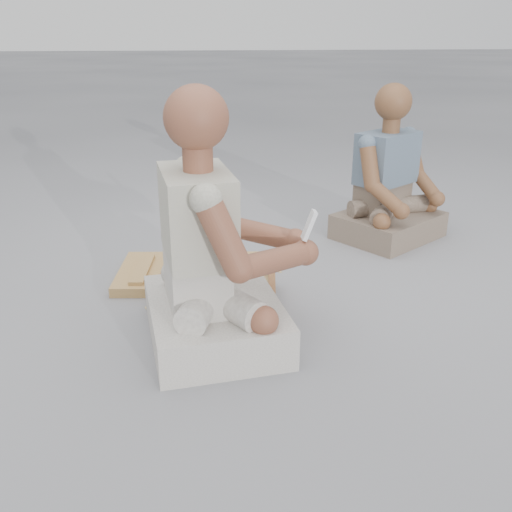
{
  "coord_description": "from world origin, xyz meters",
  "views": [
    {
      "loc": [
        -0.31,
        -1.92,
        1.11
      ],
      "look_at": [
        -0.09,
        0.08,
        0.3
      ],
      "focal_mm": 40.0,
      "sensor_mm": 36.0,
      "label": 1
    }
  ],
  "objects": [
    {
      "name": "wood_chip_5",
      "position": [
        -0.44,
        0.51,
        0.0
      ],
      "size": [
        0.02,
        0.02,
        0.0
      ],
      "primitive_type": "cube",
      "rotation": [
        0.0,
        0.0,
        0.4
      ],
      "color": "tan",
      "rests_on": "ground"
    },
    {
      "name": "wood_chip_2",
      "position": [
        0.08,
        0.6,
        0.0
      ],
      "size": [
        0.02,
        0.02,
        0.0
      ],
      "primitive_type": "cube",
      "rotation": [
        0.0,
        0.0,
        1.95
      ],
      "color": "tan",
      "rests_on": "ground"
    },
    {
      "name": "chisel_5",
      "position": [
        -0.26,
        0.19,
        0.08
      ],
      "size": [
        0.06,
        0.22,
        0.02
      ],
      "rotation": [
        0.0,
        0.0,
        -1.4
      ],
      "color": "silver",
      "rests_on": "tool_tray"
    },
    {
      "name": "chisel_3",
      "position": [
        -0.1,
        0.18,
        0.08
      ],
      "size": [
        0.08,
        0.22,
        0.02
      ],
      "rotation": [
        0.0,
        0.0,
        -1.26
      ],
      "color": "silver",
      "rests_on": "tool_tray"
    },
    {
      "name": "chisel_4",
      "position": [
        -0.2,
        0.27,
        0.09
      ],
      "size": [
        0.2,
        0.12,
        0.02
      ],
      "rotation": [
        0.0,
        0.0,
        0.47
      ],
      "color": "silver",
      "rests_on": "tool_tray"
    },
    {
      "name": "wood_chip_0",
      "position": [
        -0.13,
        0.22,
        0.0
      ],
      "size": [
        0.02,
        0.02,
        0.0
      ],
      "primitive_type": "cube",
      "rotation": [
        0.0,
        0.0,
        1.67
      ],
      "color": "tan",
      "rests_on": "ground"
    },
    {
      "name": "chisel_11",
      "position": [
        -0.06,
        0.21,
        0.09
      ],
      "size": [
        0.22,
        0.04,
        0.02
      ],
      "rotation": [
        0.0,
        0.0,
        0.09
      ],
      "color": "silver",
      "rests_on": "tool_tray"
    },
    {
      "name": "companion",
      "position": [
        0.76,
        1.04,
        0.28
      ],
      "size": [
        0.69,
        0.66,
        0.84
      ],
      "rotation": [
        0.0,
        0.0,
        3.76
      ],
      "color": "#816E5D",
      "rests_on": "ground"
    },
    {
      "name": "chisel_6",
      "position": [
        -0.05,
        0.33,
        0.07
      ],
      "size": [
        0.22,
        0.05,
        0.02
      ],
      "rotation": [
        0.0,
        0.0,
        -0.17
      ],
      "color": "silver",
      "rests_on": "tool_tray"
    },
    {
      "name": "wood_chip_3",
      "position": [
        -0.29,
        0.58,
        0.0
      ],
      "size": [
        0.02,
        0.02,
        0.0
      ],
      "primitive_type": "cube",
      "rotation": [
        0.0,
        0.0,
        2.18
      ],
      "color": "tan",
      "rests_on": "ground"
    },
    {
      "name": "chisel_8",
      "position": [
        -0.3,
        0.33,
        0.07
      ],
      "size": [
        0.12,
        0.2,
        0.02
      ],
      "rotation": [
        0.0,
        0.0,
        1.09
      ],
      "color": "silver",
      "rests_on": "tool_tray"
    },
    {
      "name": "mobile_phone",
      "position": [
        0.09,
        -0.01,
        0.45
      ],
      "size": [
        0.05,
        0.05,
        0.11
      ],
      "rotation": [
        -0.35,
        0.0,
        -1.57
      ],
      "color": "white",
      "rests_on": "craftsman"
    },
    {
      "name": "carved_panel",
      "position": [
        -0.35,
        0.59,
        0.02
      ],
      "size": [
        0.71,
        0.51,
        0.04
      ],
      "primitive_type": "cube",
      "rotation": [
        0.0,
        0.0,
        -0.1
      ],
      "color": "#A2703F",
      "rests_on": "ground"
    },
    {
      "name": "wood_chip_7",
      "position": [
        -0.54,
        0.28,
        0.0
      ],
      "size": [
        0.02,
        0.02,
        0.0
      ],
      "primitive_type": "cube",
      "rotation": [
        0.0,
        0.0,
        1.85
      ],
      "color": "tan",
      "rests_on": "ground"
    },
    {
      "name": "tool_tray",
      "position": [
        -0.24,
        0.29,
        0.07
      ],
      "size": [
        0.55,
        0.47,
        0.07
      ],
      "rotation": [
        0.0,
        0.0,
        -0.13
      ],
      "color": "brown",
      "rests_on": "carved_panel"
    },
    {
      "name": "wood_chip_1",
      "position": [
        -0.49,
        0.12,
        0.0
      ],
      "size": [
        0.02,
        0.02,
        0.0
      ],
      "primitive_type": "cube",
      "rotation": [
        0.0,
        0.0,
        1.15
      ],
      "color": "tan",
      "rests_on": "ground"
    },
    {
      "name": "chisel_2",
      "position": [
        -0.19,
        0.18,
        0.07
      ],
      "size": [
        0.13,
        0.2,
        0.02
      ],
      "rotation": [
        0.0,
        0.0,
        -1.04
      ],
      "color": "silver",
      "rests_on": "tool_tray"
    },
    {
      "name": "chisel_9",
      "position": [
        -0.12,
        0.22,
        0.08
      ],
      "size": [
        0.22,
        0.08,
        0.02
      ],
      "rotation": [
        0.0,
        0.0,
        -0.29
      ],
      "color": "silver",
      "rests_on": "tool_tray"
    },
    {
      "name": "wood_chip_6",
      "position": [
        -0.3,
        0.25,
        0.0
      ],
      "size": [
        0.02,
        0.02,
        0.0
      ],
      "primitive_type": "cube",
      "rotation": [
        0.0,
        0.0,
        1.79
      ],
      "color": "tan",
      "rests_on": "ground"
    },
    {
      "name": "chisel_10",
      "position": [
        -0.07,
        0.34,
        0.08
      ],
      "size": [
        0.22,
        0.05,
        0.02
      ],
      "rotation": [
        0.0,
        0.0,
        0.16
      ],
      "color": "silver",
      "rests_on": "tool_tray"
    },
    {
      "name": "wood_chip_4",
      "position": [
        -0.33,
        0.24,
        0.0
      ],
      "size": [
        0.02,
        0.02,
        0.0
      ],
      "primitive_type": "cube",
      "rotation": [
        0.0,
        0.0,
        2.43
      ],
      "color": "tan",
      "rests_on": "ground"
    },
    {
      "name": "chisel_0",
      "position": [
        -0.19,
        0.36,
        0.08
      ],
      "size": [
        0.1,
        0.21,
        0.02
      ],
      "rotation": [
        0.0,
        0.0,
        1.21
      ],
      "color": "silver",
      "rests_on": "tool_tray"
    },
    {
      "name": "chisel_7",
      "position": [
        -0.27,
        0.37,
        0.08
      ],
      "size": [
        0.19,
        0.15,
        0.02
      ],
      "rotation": [
        0.0,
        0.0,
        0.65
      ],
      "color": "silver",
      "rests_on": "tool_tray"
    },
    {
      "name": "craftsman",
      "position": [
        -0.26,
        0.0,
        0.32
      ],
      "size": [
        0.67,
        0.66,
        0.94
      ],
      "rotation": [
        0.0,
        0.0,
        -1.43
      ],
      "color": "beige",
      "rests_on": "ground"
    },
    {
      "name": "chisel_1",
      "position": [
        -0.11,
        0.29,
        0.07
      ],
      "size": [
        0.22,
        0.05,
        0.02
      ],
      "rotation": [
        0.0,
        0.0,
        -0.14
      ],
      "color": "silver",
      "rests_on": "tool_tray"
    },
    {
      "name": "ground",
      "position": [
        0.0,
        0.0,
        0.0
      ],
      "size": [
        60.0,
        60.0,
        0.0
      ],
      "primitive_type": "plane",
      "color": "gray",
      "rests_on": "ground"
    }
  ]
}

